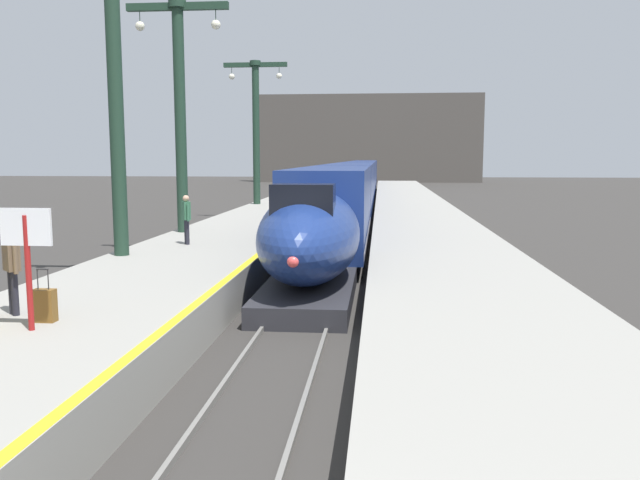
{
  "coord_description": "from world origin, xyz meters",
  "views": [
    {
      "loc": [
        1.95,
        -2.89,
        4.03
      ],
      "look_at": [
        0.34,
        14.31,
        1.8
      ],
      "focal_mm": 36.18,
      "sensor_mm": 36.0,
      "label": 1
    }
  ],
  "objects_px": {
    "station_column_mid": "(114,48)",
    "passenger_mid_platform": "(186,216)",
    "highspeed_train_main": "(356,183)",
    "station_column_distant": "(256,118)",
    "departure_info_board": "(27,244)",
    "station_column_far": "(180,94)",
    "rolling_suitcase": "(44,305)",
    "passenger_near_edge": "(12,263)"
  },
  "relations": [
    {
      "from": "station_column_far",
      "to": "rolling_suitcase",
      "type": "xyz_separation_m",
      "value": [
        1.8,
        -14.11,
        -5.1
      ]
    },
    {
      "from": "highspeed_train_main",
      "to": "station_column_mid",
      "type": "bearing_deg",
      "value": -100.28
    },
    {
      "from": "station_column_far",
      "to": "rolling_suitcase",
      "type": "height_order",
      "value": "station_column_far"
    },
    {
      "from": "highspeed_train_main",
      "to": "station_column_distant",
      "type": "height_order",
      "value": "station_column_distant"
    },
    {
      "from": "station_column_mid",
      "to": "station_column_distant",
      "type": "relative_size",
      "value": 1.16
    },
    {
      "from": "station_column_distant",
      "to": "passenger_mid_platform",
      "type": "bearing_deg",
      "value": -86.27
    },
    {
      "from": "station_column_mid",
      "to": "passenger_near_edge",
      "type": "bearing_deg",
      "value": -82.76
    },
    {
      "from": "highspeed_train_main",
      "to": "departure_info_board",
      "type": "xyz_separation_m",
      "value": [
        -4.04,
        -40.99,
        0.59
      ]
    },
    {
      "from": "passenger_mid_platform",
      "to": "rolling_suitcase",
      "type": "bearing_deg",
      "value": -87.02
    },
    {
      "from": "highspeed_train_main",
      "to": "station_column_distant",
      "type": "relative_size",
      "value": 8.49
    },
    {
      "from": "station_column_distant",
      "to": "rolling_suitcase",
      "type": "xyz_separation_m",
      "value": [
        1.8,
        -29.68,
        -5.09
      ]
    },
    {
      "from": "station_column_mid",
      "to": "station_column_distant",
      "type": "distance_m",
      "value": 21.8
    },
    {
      "from": "station_column_distant",
      "to": "passenger_near_edge",
      "type": "relative_size",
      "value": 5.29
    },
    {
      "from": "passenger_near_edge",
      "to": "passenger_mid_platform",
      "type": "xyz_separation_m",
      "value": [
        0.31,
        10.05,
        0.0
      ]
    },
    {
      "from": "passenger_near_edge",
      "to": "passenger_mid_platform",
      "type": "height_order",
      "value": "same"
    },
    {
      "from": "rolling_suitcase",
      "to": "station_column_mid",
      "type": "bearing_deg",
      "value": 102.82
    },
    {
      "from": "passenger_near_edge",
      "to": "rolling_suitcase",
      "type": "height_order",
      "value": "passenger_near_edge"
    },
    {
      "from": "station_column_distant",
      "to": "station_column_far",
      "type": "bearing_deg",
      "value": -90.0
    },
    {
      "from": "station_column_distant",
      "to": "rolling_suitcase",
      "type": "relative_size",
      "value": 9.1
    },
    {
      "from": "station_column_distant",
      "to": "passenger_mid_platform",
      "type": "distance_m",
      "value": 19.72
    },
    {
      "from": "passenger_near_edge",
      "to": "highspeed_train_main",
      "type": "bearing_deg",
      "value": 82.93
    },
    {
      "from": "rolling_suitcase",
      "to": "passenger_mid_platform",
      "type": "bearing_deg",
      "value": 92.98
    },
    {
      "from": "rolling_suitcase",
      "to": "departure_info_board",
      "type": "xyz_separation_m",
      "value": [
        0.06,
        -0.57,
        1.2
      ]
    },
    {
      "from": "highspeed_train_main",
      "to": "rolling_suitcase",
      "type": "height_order",
      "value": "highspeed_train_main"
    },
    {
      "from": "passenger_mid_platform",
      "to": "station_column_far",
      "type": "bearing_deg",
      "value": 109.14
    },
    {
      "from": "station_column_far",
      "to": "station_column_mid",
      "type": "bearing_deg",
      "value": -90.0
    },
    {
      "from": "station_column_distant",
      "to": "departure_info_board",
      "type": "relative_size",
      "value": 4.22
    },
    {
      "from": "passenger_near_edge",
      "to": "departure_info_board",
      "type": "xyz_separation_m",
      "value": [
        0.92,
        -1.03,
        0.52
      ]
    },
    {
      "from": "station_column_far",
      "to": "passenger_near_edge",
      "type": "height_order",
      "value": "station_column_far"
    },
    {
      "from": "highspeed_train_main",
      "to": "departure_info_board",
      "type": "relative_size",
      "value": 35.79
    },
    {
      "from": "highspeed_train_main",
      "to": "station_column_mid",
      "type": "distance_m",
      "value": 33.46
    },
    {
      "from": "station_column_mid",
      "to": "passenger_mid_platform",
      "type": "relative_size",
      "value": 6.13
    },
    {
      "from": "station_column_distant",
      "to": "rolling_suitcase",
      "type": "distance_m",
      "value": 30.17
    },
    {
      "from": "passenger_near_edge",
      "to": "rolling_suitcase",
      "type": "distance_m",
      "value": 1.19
    },
    {
      "from": "station_column_mid",
      "to": "passenger_mid_platform",
      "type": "xyz_separation_m",
      "value": [
        1.25,
        2.61,
        -5.16
      ]
    },
    {
      "from": "station_column_far",
      "to": "rolling_suitcase",
      "type": "relative_size",
      "value": 9.13
    },
    {
      "from": "station_column_distant",
      "to": "passenger_mid_platform",
      "type": "height_order",
      "value": "station_column_distant"
    },
    {
      "from": "station_column_far",
      "to": "passenger_near_edge",
      "type": "relative_size",
      "value": 5.3
    },
    {
      "from": "highspeed_train_main",
      "to": "station_column_mid",
      "type": "relative_size",
      "value": 7.32
    },
    {
      "from": "station_column_distant",
      "to": "rolling_suitcase",
      "type": "bearing_deg",
      "value": -86.53
    },
    {
      "from": "station_column_far",
      "to": "station_column_distant",
      "type": "distance_m",
      "value": 15.57
    },
    {
      "from": "station_column_far",
      "to": "passenger_near_edge",
      "type": "distance_m",
      "value": 14.38
    }
  ]
}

